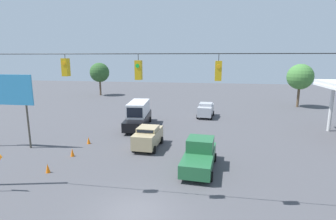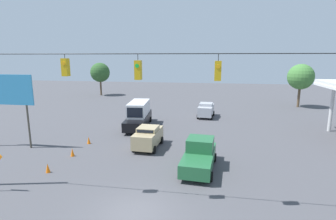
{
  "view_description": "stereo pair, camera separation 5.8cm",
  "coord_description": "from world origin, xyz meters",
  "px_view_note": "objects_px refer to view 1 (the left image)",
  "views": [
    {
      "loc": [
        -3.64,
        11.69,
        7.87
      ],
      "look_at": [
        -0.38,
        -8.39,
        3.75
      ],
      "focal_mm": 28.0,
      "sensor_mm": 36.0,
      "label": 1
    },
    {
      "loc": [
        -3.7,
        11.68,
        7.87
      ],
      "look_at": [
        -0.38,
        -8.39,
        3.75
      ],
      "focal_mm": 28.0,
      "sensor_mm": 36.0,
      "label": 2
    }
  ],
  "objects_px": {
    "sedan_silver_oncoming_deep": "(206,110)",
    "traffic_cone_third": "(89,140)",
    "tree_horizon_right": "(100,73)",
    "roadside_billboard": "(8,94)",
    "traffic_cone_second": "(72,152)",
    "tree_horizon_left": "(300,77)",
    "overhead_signal_span": "(139,106)",
    "box_truck_black_withflow_far": "(138,114)",
    "pickup_truck_green_crossing_near": "(199,155)",
    "sedan_tan_withflow_mid": "(148,137)",
    "traffic_cone_nearest": "(48,168)"
  },
  "relations": [
    {
      "from": "sedan_silver_oncoming_deep",
      "to": "traffic_cone_third",
      "type": "bearing_deg",
      "value": 50.81
    },
    {
      "from": "traffic_cone_third",
      "to": "tree_horizon_right",
      "type": "bearing_deg",
      "value": -68.55
    },
    {
      "from": "traffic_cone_third",
      "to": "tree_horizon_right",
      "type": "height_order",
      "value": "tree_horizon_right"
    },
    {
      "from": "sedan_silver_oncoming_deep",
      "to": "roadside_billboard",
      "type": "bearing_deg",
      "value": 41.43
    },
    {
      "from": "traffic_cone_second",
      "to": "tree_horizon_left",
      "type": "bearing_deg",
      "value": -134.0
    },
    {
      "from": "overhead_signal_span",
      "to": "box_truck_black_withflow_far",
      "type": "relative_size",
      "value": 2.73
    },
    {
      "from": "box_truck_black_withflow_far",
      "to": "overhead_signal_span",
      "type": "bearing_deg",
      "value": 106.07
    },
    {
      "from": "box_truck_black_withflow_far",
      "to": "pickup_truck_green_crossing_near",
      "type": "distance_m",
      "value": 12.92
    },
    {
      "from": "sedan_silver_oncoming_deep",
      "to": "box_truck_black_withflow_far",
      "type": "xyz_separation_m",
      "value": [
        7.55,
        6.1,
        0.41
      ]
    },
    {
      "from": "sedan_tan_withflow_mid",
      "to": "traffic_cone_third",
      "type": "xyz_separation_m",
      "value": [
        5.68,
        -0.11,
        -0.66
      ]
    },
    {
      "from": "sedan_silver_oncoming_deep",
      "to": "tree_horizon_right",
      "type": "relative_size",
      "value": 0.59
    },
    {
      "from": "traffic_cone_third",
      "to": "tree_horizon_right",
      "type": "relative_size",
      "value": 0.1
    },
    {
      "from": "sedan_tan_withflow_mid",
      "to": "traffic_cone_third",
      "type": "height_order",
      "value": "sedan_tan_withflow_mid"
    },
    {
      "from": "sedan_tan_withflow_mid",
      "to": "roadside_billboard",
      "type": "relative_size",
      "value": 0.64
    },
    {
      "from": "overhead_signal_span",
      "to": "tree_horizon_right",
      "type": "height_order",
      "value": "overhead_signal_span"
    },
    {
      "from": "box_truck_black_withflow_far",
      "to": "traffic_cone_third",
      "type": "relative_size",
      "value": 11.75
    },
    {
      "from": "sedan_tan_withflow_mid",
      "to": "traffic_cone_second",
      "type": "relative_size",
      "value": 6.37
    },
    {
      "from": "sedan_silver_oncoming_deep",
      "to": "pickup_truck_green_crossing_near",
      "type": "xyz_separation_m",
      "value": [
        0.12,
        16.66,
        -0.02
      ]
    },
    {
      "from": "traffic_cone_third",
      "to": "tree_horizon_left",
      "type": "distance_m",
      "value": 33.83
    },
    {
      "from": "overhead_signal_span",
      "to": "sedan_tan_withflow_mid",
      "type": "xyz_separation_m",
      "value": [
        1.64,
        -8.51,
        -4.39
      ]
    },
    {
      "from": "traffic_cone_second",
      "to": "traffic_cone_third",
      "type": "distance_m",
      "value": 3.15
    },
    {
      "from": "traffic_cone_nearest",
      "to": "tree_horizon_right",
      "type": "height_order",
      "value": "tree_horizon_right"
    },
    {
      "from": "box_truck_black_withflow_far",
      "to": "tree_horizon_left",
      "type": "relative_size",
      "value": 1.12
    },
    {
      "from": "sedan_tan_withflow_mid",
      "to": "traffic_cone_nearest",
      "type": "relative_size",
      "value": 6.37
    },
    {
      "from": "box_truck_black_withflow_far",
      "to": "traffic_cone_third",
      "type": "distance_m",
      "value": 7.4
    },
    {
      "from": "box_truck_black_withflow_far",
      "to": "roadside_billboard",
      "type": "distance_m",
      "value": 12.96
    },
    {
      "from": "pickup_truck_green_crossing_near",
      "to": "traffic_cone_second",
      "type": "distance_m",
      "value": 10.26
    },
    {
      "from": "overhead_signal_span",
      "to": "box_truck_black_withflow_far",
      "type": "distance_m",
      "value": 16.45
    },
    {
      "from": "pickup_truck_green_crossing_near",
      "to": "traffic_cone_second",
      "type": "xyz_separation_m",
      "value": [
        10.22,
        -0.69,
        -0.65
      ]
    },
    {
      "from": "box_truck_black_withflow_far",
      "to": "tree_horizon_left",
      "type": "xyz_separation_m",
      "value": [
        -21.97,
        -15.76,
        3.41
      ]
    },
    {
      "from": "overhead_signal_span",
      "to": "traffic_cone_second",
      "type": "distance_m",
      "value": 10.36
    },
    {
      "from": "traffic_cone_nearest",
      "to": "roadside_billboard",
      "type": "bearing_deg",
      "value": -35.2
    },
    {
      "from": "roadside_billboard",
      "to": "tree_horizon_right",
      "type": "xyz_separation_m",
      "value": [
        5.55,
        -31.8,
        -0.01
      ]
    },
    {
      "from": "box_truck_black_withflow_far",
      "to": "pickup_truck_green_crossing_near",
      "type": "bearing_deg",
      "value": 125.17
    },
    {
      "from": "overhead_signal_span",
      "to": "tree_horizon_right",
      "type": "distance_m",
      "value": 43.0
    },
    {
      "from": "overhead_signal_span",
      "to": "traffic_cone_second",
      "type": "xyz_separation_m",
      "value": [
        7.2,
        -5.46,
        -5.05
      ]
    },
    {
      "from": "overhead_signal_span",
      "to": "pickup_truck_green_crossing_near",
      "type": "bearing_deg",
      "value": -122.29
    },
    {
      "from": "box_truck_black_withflow_far",
      "to": "pickup_truck_green_crossing_near",
      "type": "xyz_separation_m",
      "value": [
        -7.44,
        10.56,
        -0.44
      ]
    },
    {
      "from": "overhead_signal_span",
      "to": "traffic_cone_second",
      "type": "bearing_deg",
      "value": -37.19
    },
    {
      "from": "box_truck_black_withflow_far",
      "to": "traffic_cone_third",
      "type": "bearing_deg",
      "value": 66.67
    },
    {
      "from": "overhead_signal_span",
      "to": "tree_horizon_left",
      "type": "relative_size",
      "value": 3.05
    },
    {
      "from": "traffic_cone_nearest",
      "to": "traffic_cone_second",
      "type": "relative_size",
      "value": 1.0
    },
    {
      "from": "roadside_billboard",
      "to": "traffic_cone_second",
      "type": "bearing_deg",
      "value": 168.64
    },
    {
      "from": "sedan_silver_oncoming_deep",
      "to": "traffic_cone_third",
      "type": "distance_m",
      "value": 16.56
    },
    {
      "from": "sedan_tan_withflow_mid",
      "to": "tree_horizon_right",
      "type": "distance_m",
      "value": 34.92
    },
    {
      "from": "traffic_cone_third",
      "to": "tree_horizon_right",
      "type": "distance_m",
      "value": 32.45
    },
    {
      "from": "sedan_tan_withflow_mid",
      "to": "traffic_cone_second",
      "type": "bearing_deg",
      "value": 28.71
    },
    {
      "from": "sedan_silver_oncoming_deep",
      "to": "pickup_truck_green_crossing_near",
      "type": "height_order",
      "value": "pickup_truck_green_crossing_near"
    },
    {
      "from": "box_truck_black_withflow_far",
      "to": "pickup_truck_green_crossing_near",
      "type": "height_order",
      "value": "box_truck_black_withflow_far"
    },
    {
      "from": "overhead_signal_span",
      "to": "traffic_cone_second",
      "type": "height_order",
      "value": "overhead_signal_span"
    }
  ]
}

